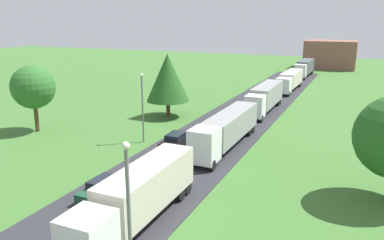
# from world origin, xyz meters

# --- Properties ---
(road) EXTENTS (10.00, 140.00, 0.06)m
(road) POSITION_xyz_m (0.00, 24.50, 0.03)
(road) COLOR #2B2B30
(road) RESTS_ON ground
(lane_marking_centre) EXTENTS (0.16, 121.26, 0.01)m
(lane_marking_centre) POSITION_xyz_m (0.00, 20.92, 0.07)
(lane_marking_centre) COLOR white
(lane_marking_centre) RESTS_ON road
(truck_lead) EXTENTS (2.55, 12.48, 3.65)m
(truck_lead) POSITION_xyz_m (2.49, 14.93, 2.14)
(truck_lead) COLOR white
(truck_lead) RESTS_ON road
(truck_second) EXTENTS (2.58, 14.58, 3.59)m
(truck_second) POSITION_xyz_m (2.58, 32.07, 2.12)
(truck_second) COLOR white
(truck_second) RESTS_ON road
(truck_third) EXTENTS (2.55, 13.42, 3.77)m
(truck_third) POSITION_xyz_m (2.34, 49.74, 2.21)
(truck_third) COLOR white
(truck_third) RESTS_ON road
(truck_fourth) EXTENTS (2.68, 13.34, 3.44)m
(truck_fourth) POSITION_xyz_m (2.54, 68.37, 2.05)
(truck_fourth) COLOR white
(truck_fourth) RESTS_ON road
(truck_fifth) EXTENTS (2.79, 12.65, 3.74)m
(truck_fifth) POSITION_xyz_m (2.33, 88.36, 2.20)
(truck_fifth) COLOR white
(truck_fifth) RESTS_ON road
(car_second) EXTENTS (1.88, 4.09, 1.46)m
(car_second) POSITION_xyz_m (-2.13, 17.06, 0.82)
(car_second) COLOR #19472D
(car_second) RESTS_ON road
(car_third) EXTENTS (1.97, 4.38, 1.51)m
(car_third) POSITION_xyz_m (-2.30, 29.73, 0.84)
(car_third) COLOR black
(car_third) RESTS_ON road
(lamppost_lead) EXTENTS (0.36, 0.36, 8.21)m
(lamppost_lead) POSITION_xyz_m (6.20, 8.36, 4.58)
(lamppost_lead) COLOR slate
(lamppost_lead) RESTS_ON ground
(lamppost_second) EXTENTS (0.36, 0.36, 7.63)m
(lamppost_second) POSITION_xyz_m (-6.41, 30.13, 4.29)
(lamppost_second) COLOR slate
(lamppost_second) RESTS_ON ground
(tree_birch) EXTENTS (5.89, 5.89, 8.73)m
(tree_birch) POSITION_xyz_m (-9.21, 41.36, 5.48)
(tree_birch) COLOR #513823
(tree_birch) RESTS_ON ground
(tree_pine) EXTENTS (5.16, 5.16, 8.01)m
(tree_pine) POSITION_xyz_m (-20.40, 28.52, 5.41)
(tree_pine) COLOR #513823
(tree_pine) RESTS_ON ground
(distant_building) EXTENTS (13.28, 10.33, 7.51)m
(distant_building) POSITION_xyz_m (6.29, 107.76, 3.75)
(distant_building) COLOR brown
(distant_building) RESTS_ON ground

